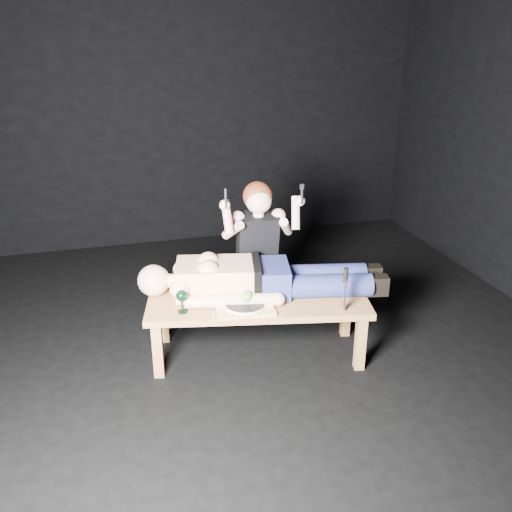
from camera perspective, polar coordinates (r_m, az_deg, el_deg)
name	(u,v)px	position (r m, az deg, el deg)	size (l,w,h in m)	color
ground	(243,357)	(4.07, -1.35, -10.31)	(5.00, 5.00, 0.00)	black
back_wall	(181,101)	(5.91, -7.72, 15.53)	(5.00, 5.00, 0.00)	black
table	(258,326)	(3.99, 0.19, -7.25)	(1.53, 0.57, 0.45)	#A4703C
lying_man	(264,274)	(3.90, 0.85, -1.86)	(1.66, 0.51, 0.29)	beige
kneeling_woman	(256,251)	(4.26, -0.05, 0.49)	(0.65, 0.72, 1.21)	black
serving_tray	(244,308)	(3.74, -1.21, -5.31)	(0.39, 0.28, 0.02)	tan
plate	(244,305)	(3.73, -1.21, -5.02)	(0.26, 0.26, 0.02)	white
apple	(247,297)	(3.71, -0.97, -4.22)	(0.08, 0.08, 0.08)	#3E8F29
goblet	(182,301)	(3.70, -7.60, -4.64)	(0.08, 0.08, 0.16)	black
fork_flat	(213,313)	(3.70, -4.39, -5.84)	(0.01, 0.16, 0.01)	#B2B2B7
knife_flat	(266,308)	(3.75, 1.02, -5.34)	(0.01, 0.16, 0.01)	#B2B2B7
spoon_flat	(267,302)	(3.82, 1.09, -4.77)	(0.01, 0.16, 0.01)	#B2B2B7
carving_knife	(345,290)	(3.70, 9.09, -3.44)	(0.04, 0.04, 0.31)	#B2B2B7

